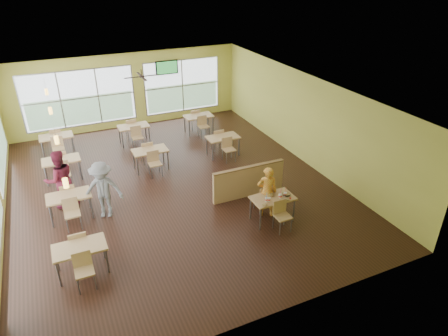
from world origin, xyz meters
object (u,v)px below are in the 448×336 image
(main_table, at_px, (273,201))
(half_wall_divider, at_px, (249,181))
(man_plaid, at_px, (267,192))
(food_basket, at_px, (286,194))

(main_table, bearing_deg, half_wall_divider, 90.00)
(half_wall_divider, bearing_deg, man_plaid, -91.88)
(main_table, relative_size, food_basket, 6.16)
(half_wall_divider, bearing_deg, main_table, -90.00)
(man_plaid, height_order, food_basket, man_plaid)
(half_wall_divider, height_order, food_basket, half_wall_divider)
(main_table, height_order, man_plaid, man_plaid)
(man_plaid, xyz_separation_m, food_basket, (0.44, -0.32, -0.01))
(half_wall_divider, relative_size, food_basket, 9.73)
(half_wall_divider, relative_size, man_plaid, 1.52)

